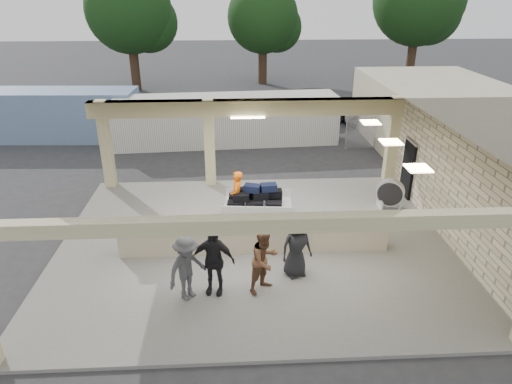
{
  "coord_description": "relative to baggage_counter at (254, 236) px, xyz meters",
  "views": [
    {
      "loc": [
        -0.59,
        -12.38,
        7.41
      ],
      "look_at": [
        0.13,
        1.0,
        1.36
      ],
      "focal_mm": 32.0,
      "sensor_mm": 36.0,
      "label": 1
    }
  ],
  "objects": [
    {
      "name": "adjacent_building",
      "position": [
        9.5,
        10.5,
        1.01
      ],
      "size": [
        6.0,
        8.0,
        3.2
      ],
      "primitive_type": "cube",
      "color": "#C0B698",
      "rests_on": "ground"
    },
    {
      "name": "passenger_b",
      "position": [
        -1.15,
        -1.99,
        0.47
      ],
      "size": [
        1.18,
        0.61,
        1.91
      ],
      "primitive_type": "imported",
      "rotation": [
        0.0,
        0.0,
        -0.19
      ],
      "color": "black",
      "rests_on": "pavilion"
    },
    {
      "name": "passenger_d",
      "position": [
        1.07,
        -1.32,
        0.4
      ],
      "size": [
        0.93,
        0.6,
        1.77
      ],
      "primitive_type": "imported",
      "rotation": [
        0.0,
        0.0,
        0.31
      ],
      "color": "black",
      "rests_on": "pavilion"
    },
    {
      "name": "passenger_a",
      "position": [
        0.16,
        -1.96,
        0.4
      ],
      "size": [
        0.9,
        0.85,
        1.77
      ],
      "primitive_type": "imported",
      "rotation": [
        0.0,
        0.0,
        0.72
      ],
      "color": "brown",
      "rests_on": "pavilion"
    },
    {
      "name": "tree_mid",
      "position": [
        2.32,
        26.66,
        4.38
      ],
      "size": [
        6.0,
        5.6,
        8.0
      ],
      "color": "#382619",
      "rests_on": "ground"
    },
    {
      "name": "tree_left",
      "position": [
        -7.68,
        24.66,
        5.0
      ],
      "size": [
        6.6,
        6.3,
        9.0
      ],
      "color": "#382619",
      "rests_on": "ground"
    },
    {
      "name": "luggage_cart",
      "position": [
        0.18,
        1.93,
        0.23
      ],
      "size": [
        2.39,
        1.61,
        1.32
      ],
      "rotation": [
        0.0,
        0.0,
        -0.09
      ],
      "color": "silver",
      "rests_on": "pavilion"
    },
    {
      "name": "car_white_a",
      "position": [
        8.53,
        13.52,
        0.13
      ],
      "size": [
        5.49,
        3.89,
        1.42
      ],
      "primitive_type": "imported",
      "rotation": [
        0.0,
        0.0,
        1.23
      ],
      "color": "white",
      "rests_on": "ground"
    },
    {
      "name": "fence",
      "position": [
        11.0,
        9.5,
        0.47
      ],
      "size": [
        12.06,
        0.06,
        2.03
      ],
      "color": "gray",
      "rests_on": "ground"
    },
    {
      "name": "tree_right",
      "position": [
        14.32,
        25.66,
        5.63
      ],
      "size": [
        7.2,
        7.0,
        10.0
      ],
      "color": "#382619",
      "rests_on": "ground"
    },
    {
      "name": "drum_fan",
      "position": [
        4.99,
        2.65,
        0.1
      ],
      "size": [
        1.03,
        0.7,
        1.09
      ],
      "rotation": [
        0.0,
        0.0,
        -0.42
      ],
      "color": "silver",
      "rests_on": "pavilion"
    },
    {
      "name": "baggage_handler",
      "position": [
        -0.5,
        1.96,
        0.41
      ],
      "size": [
        0.45,
        0.7,
        1.79
      ],
      "primitive_type": "imported",
      "rotation": [
        0.0,
        0.0,
        4.57
      ],
      "color": "#EC5F0C",
      "rests_on": "pavilion"
    },
    {
      "name": "ground",
      "position": [
        0.0,
        0.5,
        -0.59
      ],
      "size": [
        120.0,
        120.0,
        0.0
      ],
      "primitive_type": "plane",
      "color": "#2B2C2E",
      "rests_on": "ground"
    },
    {
      "name": "car_dark",
      "position": [
        4.37,
        14.74,
        0.12
      ],
      "size": [
        4.34,
        1.73,
        1.42
      ],
      "primitive_type": "imported",
      "rotation": [
        0.0,
        0.0,
        1.62
      ],
      "color": "black",
      "rests_on": "ground"
    },
    {
      "name": "container_blue",
      "position": [
        -10.54,
        12.07,
        0.69
      ],
      "size": [
        9.95,
        2.83,
        2.56
      ],
      "primitive_type": "cube",
      "rotation": [
        0.0,
        0.0,
        -0.05
      ],
      "color": "#667DA4",
      "rests_on": "ground"
    },
    {
      "name": "car_white_b",
      "position": [
        10.62,
        14.19,
        0.21
      ],
      "size": [
        5.12,
        2.09,
        1.59
      ],
      "primitive_type": "imported",
      "rotation": [
        0.0,
        0.0,
        1.61
      ],
      "color": "white",
      "rests_on": "ground"
    },
    {
      "name": "pavilion",
      "position": [
        0.21,
        1.16,
        0.76
      ],
      "size": [
        12.01,
        10.0,
        3.55
      ],
      "color": "slate",
      "rests_on": "ground"
    },
    {
      "name": "container_white",
      "position": [
        -0.85,
        10.81,
        0.62
      ],
      "size": [
        11.29,
        2.97,
        2.42
      ],
      "primitive_type": "cube",
      "rotation": [
        0.0,
        0.0,
        0.07
      ],
      "color": "silver",
      "rests_on": "ground"
    },
    {
      "name": "baggage_counter",
      "position": [
        0.0,
        0.0,
        0.0
      ],
      "size": [
        8.2,
        0.58,
        0.98
      ],
      "color": "#BDAD8D",
      "rests_on": "pavilion"
    },
    {
      "name": "passenger_c",
      "position": [
        -1.8,
        -2.2,
        0.4
      ],
      "size": [
        1.09,
        1.09,
        1.77
      ],
      "primitive_type": "imported",
      "rotation": [
        0.0,
        0.0,
        0.79
      ],
      "color": "#444549",
      "rests_on": "pavilion"
    }
  ]
}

